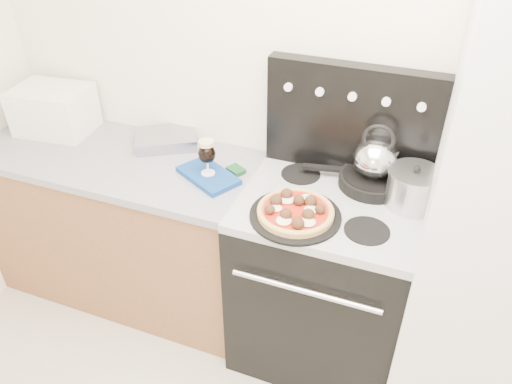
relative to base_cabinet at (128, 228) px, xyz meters
The scene contains 16 objects.
room_shell 1.59m from the base_cabinet, 41.46° to the right, with size 3.52×3.01×2.52m.
base_cabinet is the anchor object (origin of this frame).
countertop 0.45m from the base_cabinet, ahead, with size 1.48×0.63×0.04m, color gray.
stove_body 1.11m from the base_cabinet, ahead, with size 0.76×0.65×0.88m, color black.
cooktop 1.20m from the base_cabinet, ahead, with size 0.76×0.65×0.04m, color #ADADB2.
backguard 1.35m from the base_cabinet, 12.75° to the left, with size 0.76×0.08×0.50m, color black.
fridge 1.88m from the base_cabinet, ahead, with size 0.64×0.68×1.90m, color silver.
toaster_oven 0.74m from the base_cabinet, 165.08° to the left, with size 0.38×0.28×0.24m, color white.
foil_sheet 0.57m from the base_cabinet, 43.29° to the left, with size 0.30×0.22×0.06m, color #B3B1C9.
oven_mitt 0.72m from the base_cabinet, ahead, with size 0.29×0.17×0.02m, color navy.
beer_glass 0.79m from the base_cabinet, ahead, with size 0.08×0.08×0.17m, color black, non-canonical shape.
pizza_pan 1.13m from the base_cabinet, 10.66° to the right, with size 0.37×0.37×0.01m, color black.
pizza 1.14m from the base_cabinet, 10.66° to the right, with size 0.31×0.31×0.04m, color #E4BD60, non-canonical shape.
skillet 1.35m from the base_cabinet, ahead, with size 0.29×0.29×0.05m, color #242424.
tea_kettle 1.41m from the base_cabinet, ahead, with size 0.19×0.19×0.21m, color white, non-canonical shape.
stock_pot 1.53m from the base_cabinet, ahead, with size 0.21×0.21×0.15m, color silver.
Camera 1 is at (0.40, -0.54, 2.16)m, focal length 35.00 mm.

